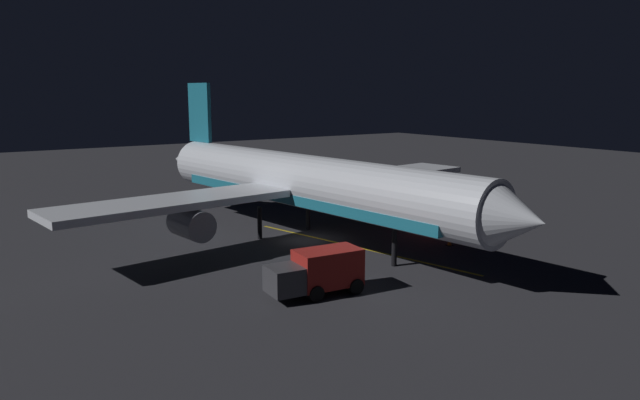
{
  "coord_description": "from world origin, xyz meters",
  "views": [
    {
      "loc": [
        24.52,
        37.98,
        11.44
      ],
      "look_at": [
        0.0,
        2.0,
        3.5
      ],
      "focal_mm": 33.29,
      "sensor_mm": 36.0,
      "label": 1
    }
  ],
  "objects_px": {
    "baggage_truck": "(319,273)",
    "traffic_cone_near_right": "(325,275)",
    "traffic_cone_near_left": "(450,242)",
    "traffic_cone_under_wing": "(357,254)",
    "airliner": "(300,183)",
    "ground_crew_worker": "(316,266)",
    "catering_truck": "(439,215)"
  },
  "relations": [
    {
      "from": "baggage_truck",
      "to": "traffic_cone_near_right",
      "type": "bearing_deg",
      "value": -131.96
    },
    {
      "from": "baggage_truck",
      "to": "traffic_cone_near_left",
      "type": "xyz_separation_m",
      "value": [
        -14.37,
        -3.55,
        -1.04
      ]
    },
    {
      "from": "traffic_cone_under_wing",
      "to": "baggage_truck",
      "type": "bearing_deg",
      "value": 36.76
    },
    {
      "from": "airliner",
      "to": "traffic_cone_near_left",
      "type": "bearing_deg",
      "value": 135.2
    },
    {
      "from": "airliner",
      "to": "traffic_cone_near_left",
      "type": "relative_size",
      "value": 74.82
    },
    {
      "from": "traffic_cone_near_left",
      "to": "traffic_cone_near_right",
      "type": "bearing_deg",
      "value": 6.6
    },
    {
      "from": "airliner",
      "to": "traffic_cone_under_wing",
      "type": "bearing_deg",
      "value": 93.19
    },
    {
      "from": "ground_crew_worker",
      "to": "traffic_cone_near_left",
      "type": "bearing_deg",
      "value": -174.38
    },
    {
      "from": "ground_crew_worker",
      "to": "traffic_cone_near_left",
      "type": "xyz_separation_m",
      "value": [
        -13.02,
        -1.28,
        -0.64
      ]
    },
    {
      "from": "airliner",
      "to": "traffic_cone_under_wing",
      "type": "xyz_separation_m",
      "value": [
        -0.38,
        6.8,
        -4.22
      ]
    },
    {
      "from": "baggage_truck",
      "to": "traffic_cone_near_left",
      "type": "distance_m",
      "value": 14.83
    },
    {
      "from": "traffic_cone_near_right",
      "to": "ground_crew_worker",
      "type": "bearing_deg",
      "value": -16.3
    },
    {
      "from": "airliner",
      "to": "traffic_cone_near_right",
      "type": "xyz_separation_m",
      "value": [
        4.27,
        9.58,
        -4.22
      ]
    },
    {
      "from": "catering_truck",
      "to": "traffic_cone_under_wing",
      "type": "height_order",
      "value": "catering_truck"
    },
    {
      "from": "traffic_cone_near_left",
      "to": "baggage_truck",
      "type": "bearing_deg",
      "value": 13.89
    },
    {
      "from": "catering_truck",
      "to": "ground_crew_worker",
      "type": "xyz_separation_m",
      "value": [
        16.12,
        5.47,
        -0.34
      ]
    },
    {
      "from": "airliner",
      "to": "ground_crew_worker",
      "type": "relative_size",
      "value": 23.65
    },
    {
      "from": "traffic_cone_near_right",
      "to": "airliner",
      "type": "bearing_deg",
      "value": -114.04
    },
    {
      "from": "ground_crew_worker",
      "to": "traffic_cone_near_left",
      "type": "distance_m",
      "value": 13.1
    },
    {
      "from": "baggage_truck",
      "to": "traffic_cone_near_left",
      "type": "height_order",
      "value": "baggage_truck"
    },
    {
      "from": "airliner",
      "to": "ground_crew_worker",
      "type": "xyz_separation_m",
      "value": [
        4.83,
        9.42,
        -3.58
      ]
    },
    {
      "from": "catering_truck",
      "to": "ground_crew_worker",
      "type": "distance_m",
      "value": 17.03
    },
    {
      "from": "catering_truck",
      "to": "traffic_cone_under_wing",
      "type": "relative_size",
      "value": 10.1
    },
    {
      "from": "airliner",
      "to": "traffic_cone_under_wing",
      "type": "height_order",
      "value": "airliner"
    },
    {
      "from": "traffic_cone_near_right",
      "to": "traffic_cone_under_wing",
      "type": "distance_m",
      "value": 5.42
    },
    {
      "from": "traffic_cone_near_left",
      "to": "traffic_cone_under_wing",
      "type": "xyz_separation_m",
      "value": [
        7.82,
        -1.34,
        0.0
      ]
    },
    {
      "from": "airliner",
      "to": "traffic_cone_near_right",
      "type": "distance_m",
      "value": 11.31
    },
    {
      "from": "airliner",
      "to": "baggage_truck",
      "type": "xyz_separation_m",
      "value": [
        6.17,
        11.69,
        -3.17
      ]
    },
    {
      "from": "ground_crew_worker",
      "to": "traffic_cone_under_wing",
      "type": "height_order",
      "value": "ground_crew_worker"
    },
    {
      "from": "traffic_cone_under_wing",
      "to": "traffic_cone_near_left",
      "type": "bearing_deg",
      "value": 170.26
    },
    {
      "from": "airliner",
      "to": "baggage_truck",
      "type": "distance_m",
      "value": 13.59
    },
    {
      "from": "airliner",
      "to": "catering_truck",
      "type": "distance_m",
      "value": 12.4
    }
  ]
}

